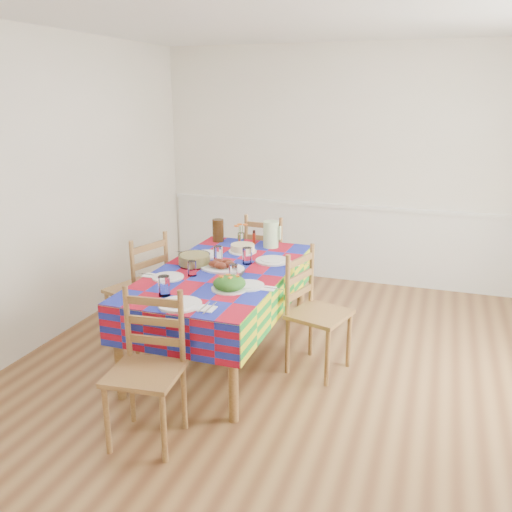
% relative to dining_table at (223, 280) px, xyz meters
% --- Properties ---
extents(room, '(4.58, 5.08, 2.78)m').
position_rel_dining_table_xyz_m(room, '(0.64, -0.19, 0.67)').
color(room, brown).
rests_on(room, ground).
extents(wainscot, '(4.41, 0.06, 0.92)m').
position_rel_dining_table_xyz_m(wainscot, '(0.64, 2.29, -0.19)').
color(wainscot, white).
rests_on(wainscot, room).
extents(dining_table, '(1.06, 1.97, 0.77)m').
position_rel_dining_table_xyz_m(dining_table, '(0.00, 0.00, 0.00)').
color(dining_table, brown).
rests_on(dining_table, room).
extents(setting_near_head, '(0.49, 0.33, 0.15)m').
position_rel_dining_table_xyz_m(setting_near_head, '(-0.04, -0.76, 0.12)').
color(setting_near_head, white).
rests_on(setting_near_head, dining_table).
extents(setting_left_near, '(0.46, 0.27, 0.12)m').
position_rel_dining_table_xyz_m(setting_left_near, '(-0.28, -0.29, 0.11)').
color(setting_left_near, white).
rests_on(setting_left_near, dining_table).
extents(setting_left_far, '(0.52, 0.31, 0.14)m').
position_rel_dining_table_xyz_m(setting_left_far, '(-0.25, 0.29, 0.12)').
color(setting_left_far, white).
rests_on(setting_left_far, dining_table).
extents(setting_right_near, '(0.48, 0.28, 0.12)m').
position_rel_dining_table_xyz_m(setting_right_near, '(0.28, -0.26, 0.11)').
color(setting_right_near, white).
rests_on(setting_right_near, dining_table).
extents(setting_right_far, '(0.55, 0.32, 0.14)m').
position_rel_dining_table_xyz_m(setting_right_far, '(0.26, 0.31, 0.12)').
color(setting_right_far, white).
rests_on(setting_right_far, dining_table).
extents(meat_platter, '(0.38, 0.27, 0.07)m').
position_rel_dining_table_xyz_m(meat_platter, '(-0.01, 0.02, 0.11)').
color(meat_platter, white).
rests_on(meat_platter, dining_table).
extents(salad_platter, '(0.27, 0.27, 0.11)m').
position_rel_dining_table_xyz_m(salad_platter, '(0.23, -0.41, 0.13)').
color(salad_platter, white).
rests_on(salad_platter, dining_table).
extents(pasta_bowl, '(0.27, 0.27, 0.10)m').
position_rel_dining_table_xyz_m(pasta_bowl, '(-0.27, 0.05, 0.13)').
color(pasta_bowl, white).
rests_on(pasta_bowl, dining_table).
extents(cake, '(0.26, 0.26, 0.07)m').
position_rel_dining_table_xyz_m(cake, '(-0.03, 0.55, 0.12)').
color(cake, white).
rests_on(cake, dining_table).
extents(serving_utensils, '(0.14, 0.31, 0.01)m').
position_rel_dining_table_xyz_m(serving_utensils, '(0.17, -0.10, 0.09)').
color(serving_utensils, black).
rests_on(serving_utensils, dining_table).
extents(flower_vase, '(0.13, 0.11, 0.21)m').
position_rel_dining_table_xyz_m(flower_vase, '(-0.14, 0.80, 0.17)').
color(flower_vase, white).
rests_on(flower_vase, dining_table).
extents(hot_sauce, '(0.03, 0.03, 0.14)m').
position_rel_dining_table_xyz_m(hot_sauce, '(-0.02, 0.84, 0.15)').
color(hot_sauce, '#B4220E').
rests_on(hot_sauce, dining_table).
extents(green_pitcher, '(0.15, 0.15, 0.25)m').
position_rel_dining_table_xyz_m(green_pitcher, '(0.17, 0.79, 0.21)').
color(green_pitcher, '#C5F2AB').
rests_on(green_pitcher, dining_table).
extents(tea_pitcher, '(0.11, 0.11, 0.22)m').
position_rel_dining_table_xyz_m(tea_pitcher, '(-0.38, 0.82, 0.19)').
color(tea_pitcher, black).
rests_on(tea_pitcher, dining_table).
extents(name_card, '(0.09, 0.03, 0.02)m').
position_rel_dining_table_xyz_m(name_card, '(0.00, -0.95, 0.09)').
color(name_card, white).
rests_on(name_card, dining_table).
extents(chair_near, '(0.48, 0.46, 0.99)m').
position_rel_dining_table_xyz_m(chair_near, '(-0.00, -1.24, -0.19)').
color(chair_near, brown).
rests_on(chair_near, room).
extents(chair_far, '(0.46, 0.44, 0.99)m').
position_rel_dining_table_xyz_m(chair_far, '(-0.00, 1.24, -0.19)').
color(chair_far, brown).
rests_on(chair_far, room).
extents(chair_left, '(0.54, 0.55, 1.01)m').
position_rel_dining_table_xyz_m(chair_left, '(-0.78, -0.01, -0.18)').
color(chair_left, brown).
rests_on(chair_left, room).
extents(chair_right, '(0.52, 0.54, 0.99)m').
position_rel_dining_table_xyz_m(chair_right, '(0.78, 0.01, -0.19)').
color(chair_right, brown).
rests_on(chair_right, room).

